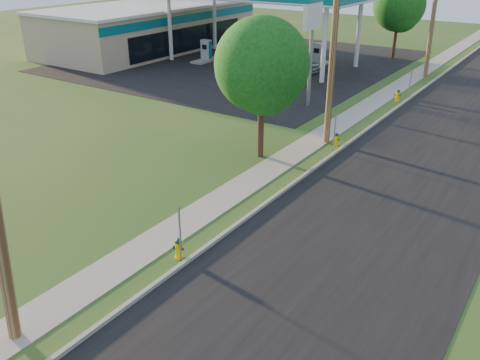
% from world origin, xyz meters
% --- Properties ---
extents(ground_plane, '(140.00, 140.00, 0.00)m').
position_xyz_m(ground_plane, '(0.00, 0.00, 0.00)').
color(ground_plane, '#22521A').
rests_on(ground_plane, ground).
extents(road, '(8.00, 120.00, 0.02)m').
position_xyz_m(road, '(4.50, 10.00, 0.01)').
color(road, black).
rests_on(road, ground).
extents(curb, '(0.15, 120.00, 0.15)m').
position_xyz_m(curb, '(0.50, 10.00, 0.07)').
color(curb, gray).
rests_on(curb, ground).
extents(sidewalk, '(1.50, 120.00, 0.03)m').
position_xyz_m(sidewalk, '(-1.25, 10.00, 0.01)').
color(sidewalk, '#9A978C').
rests_on(sidewalk, ground).
extents(forecourt, '(26.00, 28.00, 0.02)m').
position_xyz_m(forecourt, '(-16.00, 32.00, 0.01)').
color(forecourt, black).
rests_on(forecourt, ground).
extents(utility_pole_mid, '(1.40, 0.32, 9.80)m').
position_xyz_m(utility_pole_mid, '(-0.60, 17.00, 4.95)').
color(utility_pole_mid, brown).
rests_on(utility_pole_mid, ground).
extents(utility_pole_far, '(1.40, 0.32, 9.50)m').
position_xyz_m(utility_pole_far, '(-0.60, 35.00, 4.80)').
color(utility_pole_far, brown).
rests_on(utility_pole_far, ground).
extents(sign_post_near, '(0.05, 0.04, 2.00)m').
position_xyz_m(sign_post_near, '(0.25, 4.20, 1.00)').
color(sign_post_near, gray).
rests_on(sign_post_near, ground).
extents(sign_post_mid, '(0.05, 0.04, 2.00)m').
position_xyz_m(sign_post_mid, '(0.25, 16.00, 1.00)').
color(sign_post_mid, gray).
rests_on(sign_post_mid, ground).
extents(sign_post_far, '(0.05, 0.04, 2.00)m').
position_xyz_m(sign_post_far, '(0.25, 28.20, 1.00)').
color(sign_post_far, gray).
rests_on(sign_post_far, ground).
extents(fuel_pump_nw, '(1.20, 3.20, 1.90)m').
position_xyz_m(fuel_pump_nw, '(-18.50, 30.00, 0.72)').
color(fuel_pump_nw, gray).
rests_on(fuel_pump_nw, ground).
extents(fuel_pump_ne, '(1.20, 3.20, 1.90)m').
position_xyz_m(fuel_pump_ne, '(-9.50, 30.00, 0.72)').
color(fuel_pump_ne, gray).
rests_on(fuel_pump_ne, ground).
extents(fuel_pump_sw, '(1.20, 3.20, 1.90)m').
position_xyz_m(fuel_pump_sw, '(-18.50, 34.00, 0.72)').
color(fuel_pump_sw, gray).
rests_on(fuel_pump_sw, ground).
extents(fuel_pump_se, '(1.20, 3.20, 1.90)m').
position_xyz_m(fuel_pump_se, '(-9.50, 34.00, 0.72)').
color(fuel_pump_se, gray).
rests_on(fuel_pump_se, ground).
extents(convenience_store, '(10.40, 22.40, 4.25)m').
position_xyz_m(convenience_store, '(-26.98, 32.00, 2.13)').
color(convenience_store, tan).
rests_on(convenience_store, ground).
extents(price_pylon, '(0.34, 2.04, 6.85)m').
position_xyz_m(price_pylon, '(-4.50, 22.50, 5.43)').
color(price_pylon, gray).
rests_on(price_pylon, ground).
extents(tree_verge, '(4.41, 4.41, 6.68)m').
position_xyz_m(tree_verge, '(-2.37, 13.35, 4.30)').
color(tree_verge, '#352013').
rests_on(tree_verge, ground).
extents(tree_lot, '(4.59, 4.59, 6.96)m').
position_xyz_m(tree_lot, '(-5.01, 40.73, 4.48)').
color(tree_lot, '#352013').
rests_on(tree_lot, ground).
extents(hydrant_near, '(0.39, 0.35, 0.76)m').
position_xyz_m(hydrant_near, '(0.08, 4.28, 0.37)').
color(hydrant_near, '#FFBC02').
rests_on(hydrant_near, ground).
extents(hydrant_mid, '(0.36, 0.32, 0.70)m').
position_xyz_m(hydrant_mid, '(0.02, 16.85, 0.34)').
color(hydrant_mid, '#DFC300').
rests_on(hydrant_mid, ground).
extents(hydrant_far, '(0.42, 0.37, 0.82)m').
position_xyz_m(hydrant_far, '(-0.06, 26.81, 0.40)').
color(hydrant_far, yellow).
rests_on(hydrant_far, ground).
extents(car_silver, '(4.59, 2.42, 1.49)m').
position_xyz_m(car_silver, '(-10.08, 30.93, 0.75)').
color(car_silver, '#ADB0B5').
rests_on(car_silver, ground).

